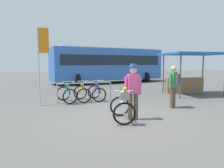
% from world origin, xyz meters
% --- Properties ---
extents(ground_plane, '(80.00, 80.00, 0.00)m').
position_xyz_m(ground_plane, '(0.00, 0.00, 0.00)').
color(ground_plane, '#514F4C').
extents(bike_rack_rail, '(2.50, 0.27, 0.88)m').
position_xyz_m(bike_rack_rail, '(-0.65, 3.22, 0.64)').
color(bike_rack_rail, '#99999E').
rests_on(bike_rack_rail, ground).
extents(racked_bike_teal, '(0.87, 1.19, 0.97)m').
position_xyz_m(racked_bike_teal, '(-1.47, 3.33, 0.37)').
color(racked_bike_teal, black).
rests_on(racked_bike_teal, ground).
extents(racked_bike_yellow, '(0.68, 1.10, 0.97)m').
position_xyz_m(racked_bike_yellow, '(-0.77, 3.39, 0.37)').
color(racked_bike_yellow, black).
rests_on(racked_bike_yellow, ground).
extents(racked_bike_blue, '(0.67, 1.10, 0.97)m').
position_xyz_m(racked_bike_blue, '(-0.07, 3.45, 0.37)').
color(racked_bike_blue, black).
rests_on(racked_bike_blue, ground).
extents(featured_bicycle, '(0.87, 1.25, 1.09)m').
position_xyz_m(featured_bicycle, '(-0.12, -0.31, 0.49)').
color(featured_bicycle, black).
rests_on(featured_bicycle, ground).
extents(person_with_featured_bike, '(0.53, 0.32, 1.72)m').
position_xyz_m(person_with_featured_bike, '(0.26, -0.21, 0.95)').
color(person_with_featured_bike, brown).
rests_on(person_with_featured_bike, ground).
extents(pedestrian_with_backpack, '(0.47, 0.45, 1.64)m').
position_xyz_m(pedestrian_with_backpack, '(2.44, 0.94, 0.94)').
color(pedestrian_with_backpack, brown).
rests_on(pedestrian_with_backpack, ground).
extents(bus_distant, '(10.28, 4.53, 3.08)m').
position_xyz_m(bus_distant, '(2.90, 11.92, 1.74)').
color(bus_distant, '#3366B7').
rests_on(bus_distant, ground).
extents(market_stall, '(3.25, 2.50, 2.30)m').
position_xyz_m(market_stall, '(5.39, 3.92, 1.39)').
color(market_stall, '#4C4C51').
rests_on(market_stall, ground).
extents(banner_flag, '(0.45, 0.05, 3.20)m').
position_xyz_m(banner_flag, '(-2.45, 2.88, 2.23)').
color(banner_flag, '#B2B2B7').
rests_on(banner_flag, ground).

